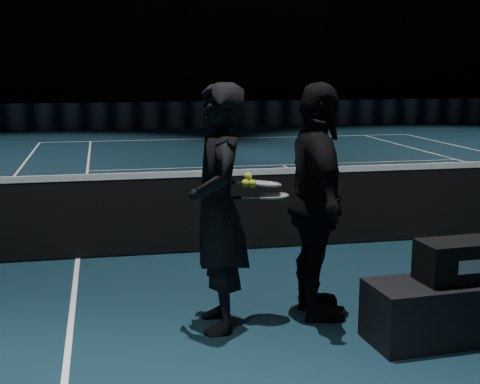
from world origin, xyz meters
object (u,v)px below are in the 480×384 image
(player_a, at_px, (218,209))
(player_b, at_px, (317,202))
(tennis_balls, at_px, (249,181))
(racket_upper, at_px, (264,184))
(player_bench, at_px, (465,308))
(racket_lower, at_px, (272,196))
(racket_bag, at_px, (468,260))

(player_a, distance_m, player_b, 0.85)
(tennis_balls, bearing_deg, player_b, 4.20)
(player_a, bearing_deg, tennis_balls, 97.47)
(racket_upper, bearing_deg, player_bench, -33.26)
(racket_lower, xyz_separation_m, tennis_balls, (-0.19, -0.01, 0.13))
(player_bench, height_order, tennis_balls, tennis_balls)
(player_a, distance_m, racket_upper, 0.44)
(racket_upper, bearing_deg, tennis_balls, -170.43)
(racket_bag, height_order, tennis_balls, tennis_balls)
(player_a, bearing_deg, racket_upper, 102.06)
(racket_bag, relative_size, racket_lower, 1.16)
(player_bench, height_order, player_a, player_a)
(player_bench, xyz_separation_m, racket_lower, (-1.42, 0.64, 0.84))
(racket_upper, bearing_deg, racket_lower, -42.66)
(player_a, xyz_separation_m, player_b, (0.85, 0.07, 0.00))
(player_b, bearing_deg, racket_lower, 99.42)
(player_bench, height_order, racket_bag, racket_bag)
(racket_upper, height_order, tennis_balls, tennis_balls)
(player_bench, height_order, racket_upper, racket_upper)
(racket_bag, distance_m, player_b, 1.27)
(racket_lower, relative_size, tennis_balls, 5.67)
(racket_bag, height_order, racket_lower, racket_lower)
(player_a, distance_m, racket_lower, 0.46)
(player_a, relative_size, racket_lower, 2.92)
(racket_upper, bearing_deg, racket_bag, -33.26)
(player_a, bearing_deg, racket_lower, 96.35)
(racket_lower, bearing_deg, player_bench, -28.87)
(racket_lower, bearing_deg, racket_bag, -28.87)
(player_b, relative_size, tennis_balls, 16.56)
(tennis_balls, bearing_deg, racket_bag, -21.21)
(racket_bag, distance_m, racket_upper, 1.70)
(player_a, xyz_separation_m, racket_upper, (0.40, 0.07, 0.17))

